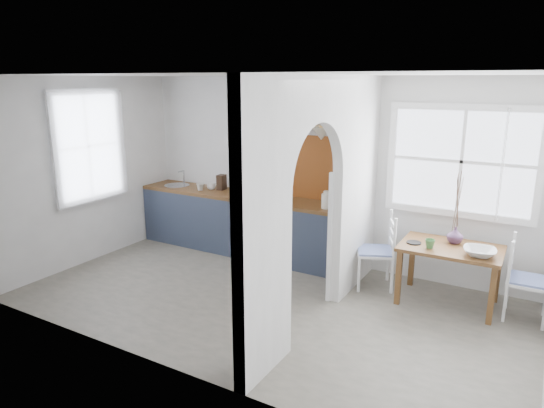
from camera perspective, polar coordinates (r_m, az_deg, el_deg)
The scene contains 26 objects.
floor at distance 5.85m, azimuth -0.77°, elevation -11.40°, with size 5.80×3.20×0.01m, color gray.
ceiling at distance 5.27m, azimuth -0.86°, elevation 14.97°, with size 5.80×3.20×0.01m, color white.
walls at distance 5.41m, azimuth -0.81°, elevation 1.08°, with size 5.81×3.21×2.60m.
partition at distance 5.12m, azimuth 6.27°, elevation 1.94°, with size 0.12×3.20×2.60m.
kitchen_window at distance 7.23m, azimuth -20.89°, elevation 6.35°, with size 0.10×1.16×1.50m, color white, non-canonical shape.
nook_window at distance 6.22m, azimuth 21.40°, elevation 4.66°, with size 1.76×0.10×1.30m, color white, non-canonical shape.
counter at distance 7.30m, azimuth -3.08°, elevation -2.25°, with size 3.50×0.60×0.90m.
sink at distance 7.93m, azimuth -11.13°, elevation 2.10°, with size 0.40×0.40×0.02m, color #B8BEC5.
backsplash at distance 6.86m, azimuth 4.48°, elevation 4.32°, with size 1.65×0.03×0.90m, color brown.
shelf at distance 6.70m, azimuth 4.27°, elevation 9.79°, with size 1.75×0.20×0.21m.
pendant_lamp at distance 6.25m, azimuth 5.83°, elevation 8.22°, with size 0.26×0.26×0.16m, color beige.
utensil_rail at distance 5.91m, azimuth 8.79°, elevation 3.54°, with size 0.02×0.02×0.50m, color #B8BEC5.
dining_table at distance 6.04m, azimuth 20.04°, elevation -7.85°, with size 1.11×0.74×0.70m, color brown, non-canonical shape.
chair_left at distance 6.21m, azimuth 12.02°, elevation -5.35°, with size 0.44×0.44×0.96m, color white, non-canonical shape.
chair_right at distance 5.96m, azimuth 27.93°, elevation -7.88°, with size 0.42×0.42×0.92m, color white, non-canonical shape.
kettle at distance 6.42m, azimuth 6.47°, elevation 0.50°, with size 0.19×0.15×0.23m, color silver, non-canonical shape.
mug_a at distance 7.50m, azimuth -8.44°, elevation 2.02°, with size 0.12×0.12×0.11m, color silver.
mug_b at distance 7.53m, azimuth -7.17°, elevation 2.08°, with size 0.13×0.13×0.10m, color white.
knife_block at distance 7.50m, azimuth -5.96°, elevation 2.57°, with size 0.11×0.15×0.23m, color #37261A.
jar at distance 7.34m, azimuth -4.60°, elevation 2.12°, with size 0.11×0.11×0.18m, color olive.
towel_magenta at distance 6.32m, azimuth 8.38°, elevation -6.83°, with size 0.02×0.03×0.53m, color #A52149.
towel_orange at distance 6.29m, azimuth 8.23°, elevation -7.16°, with size 0.02×0.03×0.49m, color #C6871C.
bowl at distance 5.73m, azimuth 23.25°, elevation -5.22°, with size 0.34×0.34×0.08m, color silver.
table_cup at distance 5.78m, azimuth 18.08°, elevation -4.47°, with size 0.11×0.11×0.10m, color #437E42.
plate at distance 5.91m, azimuth 16.35°, elevation -4.38°, with size 0.17×0.17×0.01m, color black.
vase at distance 6.04m, azimuth 20.74°, elevation -3.46°, with size 0.18×0.18×0.19m, color #4F3355.
Camera 1 is at (2.70, -4.52, 2.56)m, focal length 32.00 mm.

